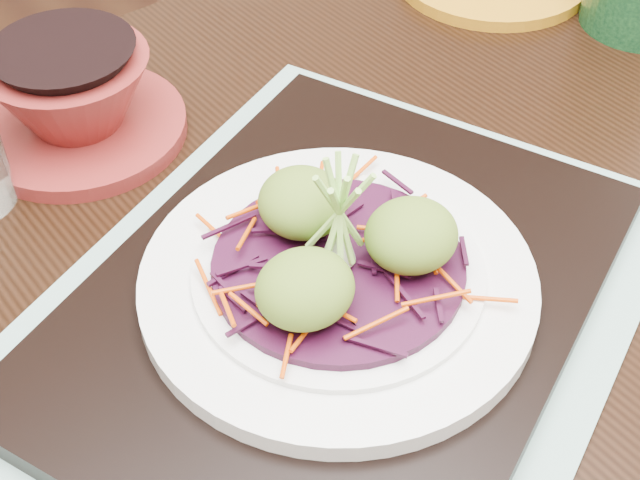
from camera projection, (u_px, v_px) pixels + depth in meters
dining_table at (300, 396)px, 0.64m from camera, size 1.22×0.86×0.73m
placemat at (337, 308)px, 0.57m from camera, size 0.55×0.50×0.00m
serving_tray at (338, 298)px, 0.57m from camera, size 0.47×0.42×0.02m
white_plate at (338, 280)px, 0.56m from camera, size 0.25×0.25×0.02m
cabbage_bed at (338, 266)px, 0.55m from camera, size 0.16×0.16×0.01m
carrot_julienne at (338, 257)px, 0.54m from camera, size 0.19×0.19×0.01m
guacamole_scoops at (339, 241)px, 0.53m from camera, size 0.14×0.12×0.04m
scallion_garnish at (339, 217)px, 0.52m from camera, size 0.06×0.06×0.09m
terracotta_bowl_set at (75, 102)px, 0.68m from camera, size 0.19×0.19×0.07m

